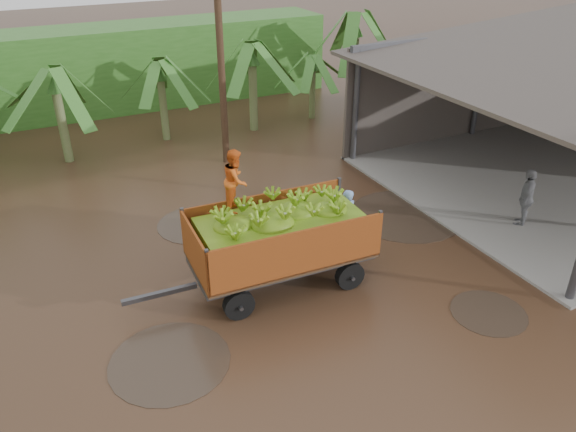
% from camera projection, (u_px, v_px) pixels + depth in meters
% --- Properties ---
extents(ground, '(100.00, 100.00, 0.00)m').
position_uv_depth(ground, '(296.00, 277.00, 13.96)').
color(ground, black).
rests_on(ground, ground).
extents(hedge_north, '(22.00, 3.00, 3.60)m').
position_uv_depth(hedge_north, '(90.00, 70.00, 24.88)').
color(hedge_north, '#2D661E').
rests_on(hedge_north, ground).
extents(banana_trailer, '(5.94, 2.26, 3.42)m').
position_uv_depth(banana_trailer, '(280.00, 237.00, 13.17)').
color(banana_trailer, '#BB541A').
rests_on(banana_trailer, ground).
extents(man_blue, '(0.60, 0.40, 1.62)m').
position_uv_depth(man_blue, '(346.00, 217.00, 15.00)').
color(man_blue, '#769AD7').
rests_on(man_blue, ground).
extents(man_grey, '(1.09, 0.95, 1.76)m').
position_uv_depth(man_grey, '(526.00, 198.00, 15.86)').
color(man_grey, slate).
rests_on(man_grey, ground).
extents(utility_pole, '(1.20, 0.24, 8.51)m').
position_uv_depth(utility_pole, '(220.00, 40.00, 18.38)').
color(utility_pole, '#47301E').
rests_on(utility_pole, ground).
extents(banana_plants, '(25.03, 21.03, 4.11)m').
position_uv_depth(banana_plants, '(15.00, 164.00, 15.51)').
color(banana_plants, '#2D661E').
rests_on(banana_plants, ground).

